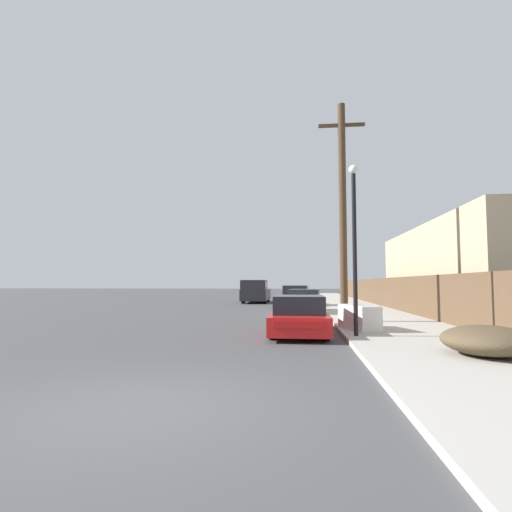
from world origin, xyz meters
TOP-DOWN VIEW (x-y plane):
  - ground_plane at (0.00, 0.00)m, footprint 220.00×220.00m
  - sidewalk_curb at (5.30, 23.50)m, footprint 4.20×63.00m
  - discarded_fridge at (3.82, 8.10)m, footprint 1.17×1.89m
  - parked_sports_car_red at (1.94, 7.59)m, footprint 1.73×4.37m
  - car_parked_mid at (2.23, 15.98)m, footprint 2.13×4.56m
  - car_parked_far at (1.75, 22.11)m, footprint 2.09×4.34m
  - pickup_truck at (-1.54, 27.08)m, footprint 2.03×5.61m
  - utility_pole at (3.66, 10.79)m, footprint 1.80×0.29m
  - street_lamp at (3.50, 6.49)m, footprint 0.26×0.26m
  - brush_pile at (5.71, 3.72)m, footprint 1.75×1.95m
  - wooden_fence at (7.25, 21.98)m, footprint 0.08×40.34m
  - building_right_house at (11.03, 16.40)m, footprint 6.00×15.30m

SIDE VIEW (x-z plane):
  - ground_plane at x=0.00m, z-range 0.00..0.00m
  - sidewalk_curb at x=5.30m, z-range 0.00..0.12m
  - brush_pile at x=5.71m, z-range 0.12..0.72m
  - discarded_fridge at x=3.82m, z-range 0.11..0.89m
  - parked_sports_car_red at x=1.94m, z-range -0.05..1.14m
  - car_parked_mid at x=2.23m, z-range -0.04..1.22m
  - car_parked_far at x=1.75m, z-range -0.05..1.37m
  - pickup_truck at x=-1.54m, z-range 0.00..1.81m
  - wooden_fence at x=7.25m, z-range 0.12..1.89m
  - building_right_house at x=11.03m, z-range 0.00..4.47m
  - street_lamp at x=3.50m, z-range 0.50..5.29m
  - utility_pole at x=3.66m, z-range 0.24..8.76m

